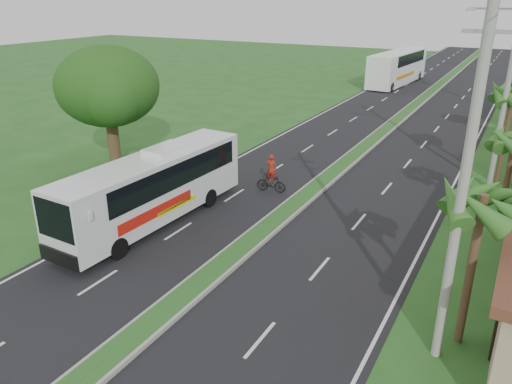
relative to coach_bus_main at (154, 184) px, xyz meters
The scene contains 12 objects.
ground 7.56m from the coach_bus_main, 46.70° to the right, with size 180.00×180.00×0.00m, color #23501D.
road_asphalt 15.63m from the coach_bus_main, 71.15° to the left, with size 14.00×160.00×0.02m, color black.
median_strip 15.62m from the coach_bus_main, 71.15° to the left, with size 1.20×160.00×0.18m.
lane_edge_left 14.90m from the coach_bus_main, 96.56° to the left, with size 0.12×160.00×0.01m, color silver.
lane_edge_right 18.88m from the coach_bus_main, 51.42° to the left, with size 0.12×160.00×0.01m, color silver.
palm_verge_a 14.48m from the coach_bus_main, ahead, with size 2.40×2.40×5.45m.
shade_tree 9.06m from the coach_bus_main, 146.50° to the left, with size 6.30×6.00×7.54m.
utility_pole_a 14.41m from the coach_bus_main, 13.80° to the right, with size 1.60×0.28×11.00m.
utility_pole_b 19.01m from the coach_bus_main, 43.24° to the left, with size 3.20×0.28×12.00m.
coach_bus_main is the anchor object (origin of this frame).
coach_bus_far 44.63m from the coach_bus_main, 89.76° to the left, with size 3.91×13.18×3.78m.
motorcyclist 6.94m from the coach_bus_main, 63.89° to the left, with size 1.71×0.65×2.16m.
Camera 1 is at (9.62, -11.39, 10.25)m, focal length 35.00 mm.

